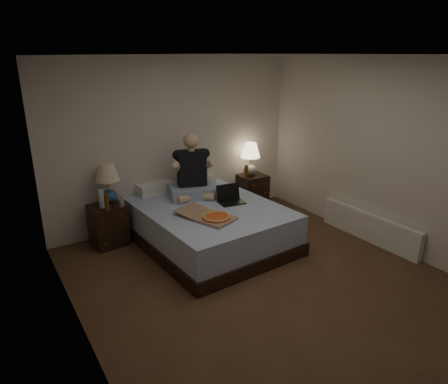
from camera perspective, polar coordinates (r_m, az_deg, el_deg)
floor at (r=4.78m, az=5.94°, el=-12.70°), size 4.00×4.50×0.00m
ceiling at (r=4.08m, az=7.18°, el=18.83°), size 4.00×4.50×0.00m
wall_back at (r=6.12m, az=-6.84°, el=7.02°), size 4.00×0.00×2.50m
wall_left at (r=3.44m, az=-20.55°, el=-3.57°), size 0.00×4.50×2.50m
wall_right at (r=5.70m, az=22.48°, el=4.83°), size 0.00×4.50×2.50m
bed at (r=5.60m, az=-2.57°, el=-4.46°), size 1.79×2.31×0.56m
nightstand_left at (r=5.73m, az=-16.18°, el=-4.56°), size 0.49×0.45×0.58m
nightstand_right at (r=6.86m, az=4.05°, el=0.09°), size 0.46×0.42×0.58m
lamp_left at (r=5.62m, az=-16.24°, el=1.20°), size 0.35×0.35×0.56m
lamp_right at (r=6.67m, az=3.79°, el=4.66°), size 0.40×0.40×0.56m
water_bottle at (r=5.51m, az=-17.10°, el=-0.94°), size 0.07×0.07×0.25m
soda_can at (r=5.51m, az=-14.44°, el=-1.54°), size 0.07×0.07×0.10m
beer_bottle_left at (r=5.40m, az=-16.43°, el=-1.40°), size 0.06×0.06×0.23m
beer_bottle_right at (r=6.56m, az=3.22°, el=2.93°), size 0.06×0.06×0.23m
person at (r=5.67m, az=-4.56°, el=3.77°), size 0.78×0.69×0.93m
laptop at (r=5.50m, az=1.10°, el=-0.42°), size 0.37×0.32×0.24m
pizza_box at (r=4.94m, az=-1.11°, el=-3.69°), size 0.63×0.85×0.08m
radiator at (r=6.02m, az=20.02°, el=-4.73°), size 0.10×1.60×0.40m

